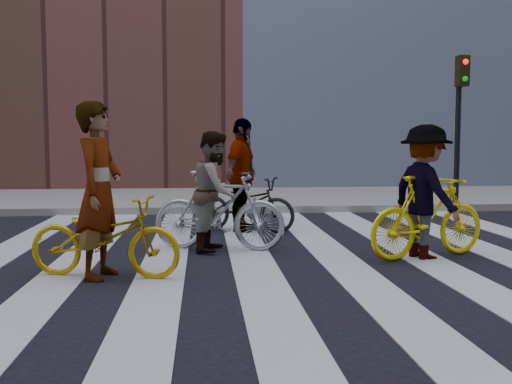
{
  "coord_description": "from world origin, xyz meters",
  "views": [
    {
      "loc": [
        -1.17,
        -7.3,
        1.52
      ],
      "look_at": [
        -0.49,
        0.3,
        0.86
      ],
      "focal_mm": 42.0,
      "sensor_mm": 36.0,
      "label": 1
    }
  ],
  "objects": [
    {
      "name": "rider_mid",
      "position": [
        -1.0,
        0.9,
        0.82
      ],
      "size": [
        0.8,
        0.93,
        1.64
      ],
      "primitive_type": "imported",
      "rotation": [
        0.0,
        0.0,
        1.32
      ],
      "color": "slate",
      "rests_on": "ground"
    },
    {
      "name": "bike_yellow_left",
      "position": [
        -2.25,
        -0.63,
        0.45
      ],
      "size": [
        1.82,
        1.01,
        0.91
      ],
      "primitive_type": "imported",
      "rotation": [
        0.0,
        0.0,
        1.32
      ],
      "color": "#CB9C0B",
      "rests_on": "ground"
    },
    {
      "name": "sidewalk_far",
      "position": [
        0.0,
        7.5,
        0.07
      ],
      "size": [
        100.0,
        5.0,
        0.15
      ],
      "primitive_type": "cube",
      "color": "gray",
      "rests_on": "ground"
    },
    {
      "name": "bike_yellow_right",
      "position": [
        1.72,
        0.11,
        0.54
      ],
      "size": [
        1.85,
        1.06,
        1.07
      ],
      "primitive_type": "imported",
      "rotation": [
        0.0,
        0.0,
        1.91
      ],
      "color": "yellow",
      "rests_on": "ground"
    },
    {
      "name": "zebra_crosswalk",
      "position": [
        0.0,
        0.0,
        0.01
      ],
      "size": [
        8.25,
        10.0,
        0.01
      ],
      "color": "silver",
      "rests_on": "ground"
    },
    {
      "name": "ground",
      "position": [
        0.0,
        0.0,
        0.0
      ],
      "size": [
        100.0,
        100.0,
        0.0
      ],
      "primitive_type": "plane",
      "color": "black",
      "rests_on": "ground"
    },
    {
      "name": "rider_left",
      "position": [
        -2.3,
        -0.63,
        0.97
      ],
      "size": [
        0.62,
        0.8,
        1.94
      ],
      "primitive_type": "imported",
      "rotation": [
        0.0,
        0.0,
        1.32
      ],
      "color": "slate",
      "rests_on": "ground"
    },
    {
      "name": "traffic_signal",
      "position": [
        4.4,
        5.32,
        2.28
      ],
      "size": [
        0.22,
        0.42,
        3.33
      ],
      "color": "black",
      "rests_on": "ground"
    },
    {
      "name": "bike_silver_mid",
      "position": [
        -0.95,
        0.9,
        0.55
      ],
      "size": [
        1.91,
        0.96,
        1.1
      ],
      "primitive_type": "imported",
      "rotation": [
        0.0,
        0.0,
        1.32
      ],
      "color": "#ADAFB7",
      "rests_on": "ground"
    },
    {
      "name": "bike_dark_rear",
      "position": [
        -0.47,
        2.59,
        0.46
      ],
      "size": [
        1.83,
        1.28,
        0.91
      ],
      "primitive_type": "imported",
      "rotation": [
        0.0,
        0.0,
        1.14
      ],
      "color": "black",
      "rests_on": "ground"
    },
    {
      "name": "rider_right",
      "position": [
        1.67,
        0.11,
        0.86
      ],
      "size": [
        0.97,
        1.26,
        1.72
      ],
      "primitive_type": "imported",
      "rotation": [
        0.0,
        0.0,
        1.91
      ],
      "color": "slate",
      "rests_on": "ground"
    },
    {
      "name": "rider_rear",
      "position": [
        -0.52,
        2.59,
        0.94
      ],
      "size": [
        0.88,
        1.2,
        1.89
      ],
      "primitive_type": "imported",
      "rotation": [
        0.0,
        0.0,
        1.14
      ],
      "color": "slate",
      "rests_on": "ground"
    }
  ]
}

